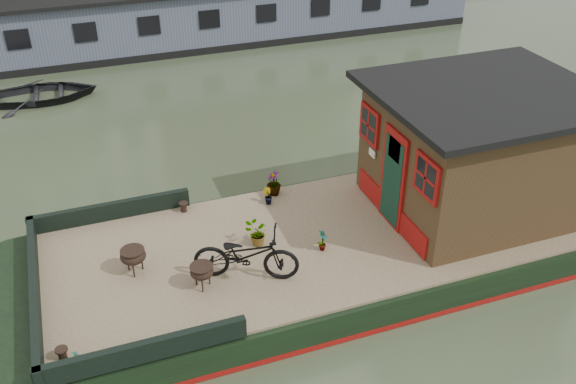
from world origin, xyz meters
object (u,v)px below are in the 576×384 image
object	(u,v)px
potted_plant_a	(322,241)
brazier_rear	(134,261)
dinghy	(42,89)
bicycle	(246,255)
brazier_front	(202,276)
cabin	(478,149)

from	to	relation	value
potted_plant_a	brazier_rear	world-z (taller)	brazier_rear
potted_plant_a	dinghy	bearing A→B (deg)	113.34
dinghy	bicycle	bearing A→B (deg)	-161.46
bicycle	dinghy	distance (m)	10.97
brazier_front	dinghy	size ratio (longest dim) A/B	0.14
brazier_front	dinghy	bearing A→B (deg)	101.86
cabin	brazier_rear	world-z (taller)	cabin
brazier_front	brazier_rear	xyz separation A→B (m)	(-0.98, 0.78, 0.01)
bicycle	dinghy	bearing A→B (deg)	39.60
brazier_rear	cabin	bearing A→B (deg)	-1.29
cabin	potted_plant_a	distance (m)	3.48
bicycle	dinghy	size ratio (longest dim) A/B	0.57
cabin	brazier_rear	xyz separation A→B (m)	(-6.51, 0.15, -1.00)
potted_plant_a	dinghy	size ratio (longest dim) A/B	0.14
potted_plant_a	brazier_rear	distance (m)	3.25
cabin	brazier_front	distance (m)	5.65
bicycle	brazier_rear	xyz separation A→B (m)	(-1.74, 0.77, -0.23)
brazier_front	bicycle	bearing A→B (deg)	0.32
brazier_front	dinghy	xyz separation A→B (m)	(-2.21, 10.53, -0.55)
cabin	brazier_front	bearing A→B (deg)	-173.49
potted_plant_a	brazier_front	size ratio (longest dim) A/B	0.96
cabin	brazier_rear	distance (m)	6.59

